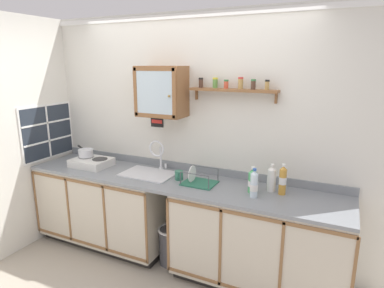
{
  "coord_description": "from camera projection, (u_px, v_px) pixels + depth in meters",
  "views": [
    {
      "loc": [
        1.5,
        -2.32,
        2.05
      ],
      "look_at": [
        0.13,
        0.54,
        1.26
      ],
      "focal_mm": 30.69,
      "sensor_mm": 36.0,
      "label": 1
    }
  ],
  "objects": [
    {
      "name": "bottle_juice_amber_2",
      "position": [
        283.0,
        180.0,
        2.89
      ],
      "size": [
        0.07,
        0.07,
        0.28
      ],
      "color": "gold",
      "rests_on": "countertop"
    },
    {
      "name": "trash_bin",
      "position": [
        171.0,
        245.0,
        3.41
      ],
      "size": [
        0.27,
        0.27,
        0.4
      ],
      "color": "#4C4C51",
      "rests_on": "ground"
    },
    {
      "name": "floor",
      "position": [
        155.0,
        282.0,
        3.15
      ],
      "size": [
        6.36,
        6.36,
        0.0
      ],
      "primitive_type": "plane",
      "color": "#9E9384",
      "rests_on": "ground"
    },
    {
      "name": "saucepan",
      "position": [
        86.0,
        153.0,
        3.76
      ],
      "size": [
        0.34,
        0.23,
        0.09
      ],
      "color": "silver",
      "rests_on": "hot_plate_stove"
    },
    {
      "name": "spice_shelf",
      "position": [
        233.0,
        88.0,
        3.08
      ],
      "size": [
        0.86,
        0.14,
        0.23
      ],
      "color": "brown"
    },
    {
      "name": "lower_cabinet_run_right",
      "position": [
        259.0,
        241.0,
        3.03
      ],
      "size": [
        1.59,
        0.65,
        0.88
      ],
      "color": "black",
      "rests_on": "ground"
    },
    {
      "name": "sink",
      "position": [
        150.0,
        175.0,
        3.46
      ],
      "size": [
        0.55,
        0.42,
        0.47
      ],
      "color": "silver",
      "rests_on": "countertop"
    },
    {
      "name": "warning_sign",
      "position": [
        157.0,
        117.0,
        3.59
      ],
      "size": [
        0.16,
        0.01,
        0.22
      ],
      "color": "black"
    },
    {
      "name": "lower_cabinet_run",
      "position": [
        106.0,
        206.0,
        3.78
      ],
      "size": [
        1.54,
        0.65,
        0.88
      ],
      "color": "black",
      "rests_on": "ground"
    },
    {
      "name": "countertop",
      "position": [
        175.0,
        181.0,
        3.29
      ],
      "size": [
        3.32,
        0.67,
        0.03
      ],
      "primitive_type": "cube",
      "color": "gray",
      "rests_on": "lower_cabinet_run"
    },
    {
      "name": "back_wall",
      "position": [
        190.0,
        137.0,
        3.5
      ],
      "size": [
        3.96,
        0.07,
        2.55
      ],
      "color": "silver",
      "rests_on": "ground"
    },
    {
      "name": "wall_cabinet",
      "position": [
        162.0,
        92.0,
        3.33
      ],
      "size": [
        0.49,
        0.31,
        0.51
      ],
      "color": "brown"
    },
    {
      "name": "hot_plate_stove",
      "position": [
        92.0,
        162.0,
        3.71
      ],
      "size": [
        0.42,
        0.33,
        0.09
      ],
      "color": "silver",
      "rests_on": "countertop"
    },
    {
      "name": "backsplash",
      "position": [
        188.0,
        167.0,
        3.55
      ],
      "size": [
        3.32,
        0.02,
        0.08
      ],
      "primitive_type": "cube",
      "color": "gray",
      "rests_on": "countertop"
    },
    {
      "name": "bottle_water_clear_1",
      "position": [
        254.0,
        185.0,
        2.83
      ],
      "size": [
        0.07,
        0.07,
        0.26
      ],
      "color": "silver",
      "rests_on": "countertop"
    },
    {
      "name": "window",
      "position": [
        47.0,
        132.0,
        3.86
      ],
      "size": [
        0.03,
        0.73,
        0.64
      ],
      "color": "#262D38"
    },
    {
      "name": "mug",
      "position": [
        179.0,
        175.0,
        3.27
      ],
      "size": [
        0.08,
        0.12,
        0.09
      ],
      "color": "#337259",
      "rests_on": "countertop"
    },
    {
      "name": "dish_rack",
      "position": [
        198.0,
        181.0,
        3.18
      ],
      "size": [
        0.32,
        0.26,
        0.17
      ],
      "color": "#26664C",
      "rests_on": "countertop"
    },
    {
      "name": "bottle_soda_green_3",
      "position": [
        253.0,
        181.0,
        2.94
      ],
      "size": [
        0.08,
        0.08,
        0.24
      ],
      "color": "#4CB266",
      "rests_on": "countertop"
    },
    {
      "name": "bottle_opaque_white_0",
      "position": [
        272.0,
        179.0,
        2.97
      ],
      "size": [
        0.08,
        0.08,
        0.26
      ],
      "color": "white",
      "rests_on": "countertop"
    }
  ]
}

